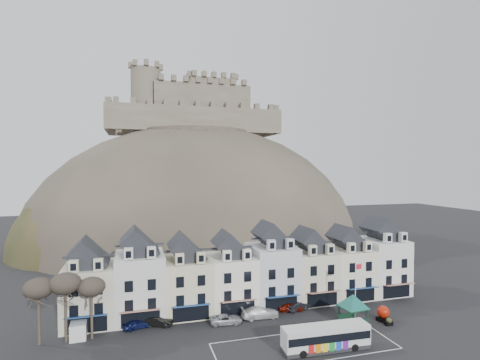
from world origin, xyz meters
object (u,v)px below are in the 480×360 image
Objects in this scene: bus at (326,336)px; car_silver at (226,319)px; car_white at (260,312)px; red_buoy at (383,313)px; bus_shelter at (353,301)px; car_charcoal at (298,306)px; car_black at (157,321)px; car_maroon at (290,307)px; white_van at (79,327)px; flagpole at (356,288)px; car_navy at (137,324)px.

car_silver is at bearing 134.44° from bus.
bus reaches higher than car_silver.
car_white is at bearing -77.09° from car_silver.
red_buoy is (12.02, 5.38, -0.56)m from bus.
car_charcoal is at bearing 120.93° from bus_shelter.
car_black is (-18.78, 12.34, -0.97)m from bus.
white_van is at bearing 98.22° from car_maroon.
flagpole is 9.40m from car_charcoal.
bus_shelter reaches higher than car_maroon.
car_charcoal is (20.92, -0.05, -0.02)m from car_black.
white_van is 9.90m from car_black.
red_buoy is 31.58m from car_black.
car_white is at bearing 83.98° from car_charcoal.
bus_shelter is at bearing -115.05° from car_white.
car_navy is (-29.74, 5.88, -4.07)m from flagpole.
car_navy is at bearing 87.23° from car_white.
bus_shelter is 2.06m from flagpole.
flagpole reaches higher than bus_shelter.
car_silver is (9.20, -1.80, -0.06)m from car_black.
bus_shelter is at bearing -84.63° from car_black.
car_black is at bearing 98.22° from car_maroon.
white_van is 1.03× the size of car_silver.
flagpole is 2.07× the size of car_charcoal.
red_buoy is at bearing -108.43° from car_white.
car_charcoal is at bearing -2.62° from white_van.
car_white is (-12.68, 4.73, -3.93)m from flagpole.
car_navy is 0.93× the size of car_black.
car_navy is 0.87× the size of car_silver.
white_van is (-35.90, 6.84, -2.24)m from bus_shelter.
car_navy is (-33.46, 6.96, -0.44)m from red_buoy.
bus_shelter is 1.72× the size of car_navy.
bus reaches higher than car_charcoal.
bus_shelter is 1.60× the size of car_black.
flagpole is at bearing -109.37° from car_white.
red_buoy is 12.06m from car_charcoal.
car_navy is at bearing -2.53° from white_van.
white_van is 1.18× the size of car_maroon.
car_maroon is 0.96× the size of car_charcoal.
car_silver is (-9.58, 10.54, -1.03)m from bus.
flagpole is (-3.72, 1.08, 3.63)m from red_buoy.
red_buoy is 13.19m from car_maroon.
car_white is 6.62m from car_charcoal.
bus is 2.79× the size of car_navy.
car_navy is at bearing 168.82° from flagpole.
flagpole is at bearing 163.80° from red_buoy.
car_charcoal reaches higher than car_silver.
car_black is 1.03× the size of car_charcoal.
car_white is (24.30, -1.15, -0.23)m from white_van.
car_silver is at bearing -80.95° from car_black.
flagpole is 28.01m from car_black.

